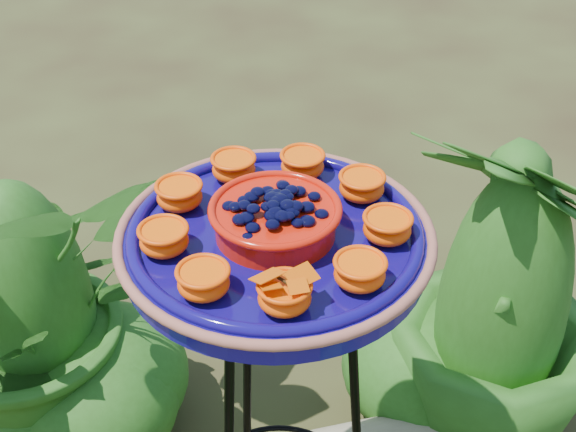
% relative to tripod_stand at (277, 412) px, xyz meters
% --- Properties ---
extents(tripod_stand, '(0.43, 0.43, 0.88)m').
position_rel_tripod_stand_xyz_m(tripod_stand, '(0.00, 0.00, 0.00)').
color(tripod_stand, black).
rests_on(tripod_stand, ground).
extents(feeder_dish, '(0.59, 0.59, 0.11)m').
position_rel_tripod_stand_xyz_m(feeder_dish, '(0.00, -0.00, 0.39)').
color(feeder_dish, '#100861').
rests_on(feeder_dish, tripod_stand).
extents(shrub_back_left, '(0.91, 0.88, 0.78)m').
position_rel_tripod_stand_xyz_m(shrub_back_left, '(-0.58, 0.46, -0.15)').
color(shrub_back_left, '#245416').
rests_on(shrub_back_left, ground).
extents(shrub_back_right, '(0.69, 0.69, 0.87)m').
position_rel_tripod_stand_xyz_m(shrub_back_right, '(0.50, 0.40, -0.10)').
color(shrub_back_right, '#245416').
rests_on(shrub_back_right, ground).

